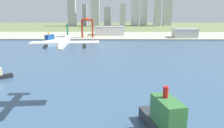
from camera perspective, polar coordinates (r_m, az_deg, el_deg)
name	(u,v)px	position (r m, az deg, el deg)	size (l,w,h in m)	color
ground_plane	(115,52)	(297.42, 0.76, 2.92)	(2400.00, 2400.00, 0.00)	#647347
water_bay	(115,63)	(238.65, 0.74, 0.32)	(840.00, 360.00, 0.15)	#385675
industrial_pier	(115,36)	(485.34, 0.79, 7.16)	(840.00, 140.00, 2.50)	#A3A691
airplane_landing	(65,42)	(126.73, -11.82, 5.42)	(38.51, 43.86, 12.61)	white
ferry_boat	(52,40)	(400.47, -14.76, 5.96)	(27.30, 43.34, 18.62)	white
container_barge	(169,127)	(100.76, 14.11, -15.21)	(21.26, 50.39, 22.73)	#2D3338
port_crane_red	(87,23)	(440.71, -6.29, 10.14)	(22.45, 46.31, 37.55)	red
warehouse_main	(110,31)	(488.00, -0.60, 8.41)	(61.84, 33.65, 18.05)	white
warehouse_annex	(185,33)	(463.11, 17.82, 7.40)	(43.99, 31.65, 16.46)	silver
distant_skyline	(127,10)	(803.92, 3.73, 13.45)	(357.61, 63.41, 145.45)	#A5A7B0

